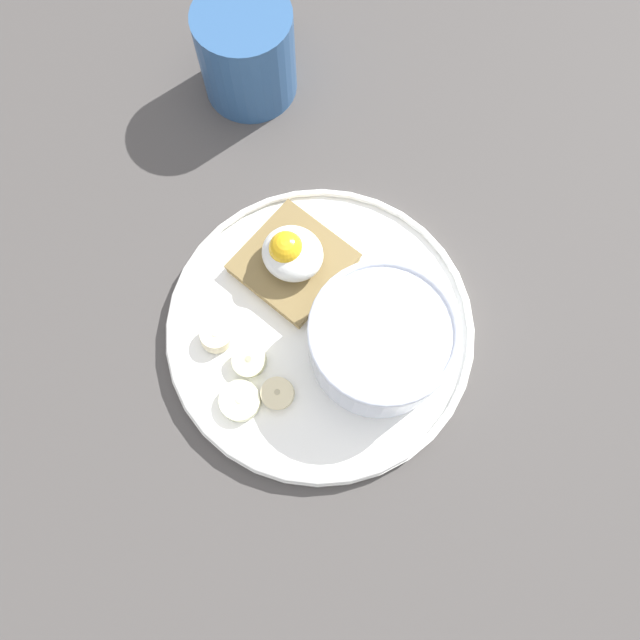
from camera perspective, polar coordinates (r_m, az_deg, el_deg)
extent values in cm
cube|color=#474441|center=(55.18, 0.00, -1.28)|extent=(120.00, 120.00, 2.00)
cylinder|color=white|center=(53.74, 0.00, -0.82)|extent=(26.43, 26.43, 1.00)
torus|color=white|center=(52.98, 0.00, -0.56)|extent=(26.23, 26.23, 0.60)
cylinder|color=white|center=(50.20, 5.57, -1.93)|extent=(11.58, 11.58, 5.66)
torus|color=white|center=(47.50, 5.89, -0.99)|extent=(11.78, 11.78, 0.60)
cylinder|color=#BC6778|center=(50.58, 5.53, -2.05)|extent=(10.18, 10.18, 4.47)
ellipsoid|color=#BC6778|center=(48.64, 5.75, -1.39)|extent=(9.67, 9.67, 1.20)
ellipsoid|color=tan|center=(47.36, 4.02, -4.72)|extent=(1.37, 1.98, 0.80)
ellipsoid|color=#D1B492|center=(48.67, 5.30, 0.22)|extent=(1.86, 1.49, 0.69)
ellipsoid|color=tan|center=(47.89, 4.78, -3.05)|extent=(1.29, 0.87, 0.53)
ellipsoid|color=#986A40|center=(48.44, 4.58, -0.59)|extent=(1.35, 1.63, 0.60)
ellipsoid|color=tan|center=(48.12, 7.35, -2.65)|extent=(1.08, 1.64, 0.69)
ellipsoid|color=tan|center=(48.31, 7.29, -1.97)|extent=(1.44, 1.71, 0.63)
cube|color=olive|center=(54.23, -2.45, 5.41)|extent=(9.21, 9.21, 0.30)
cube|color=tan|center=(54.69, -2.43, 5.20)|extent=(9.03, 9.03, 1.22)
ellipsoid|color=white|center=(52.79, -2.52, 6.09)|extent=(5.33, 4.99, 2.93)
sphere|color=yellow|center=(52.04, -3.11, 6.54)|extent=(2.95, 2.95, 2.95)
cylinder|color=#EFEFC3|center=(51.68, -7.33, -7.36)|extent=(4.77, 4.76, 0.99)
cylinder|color=#BABA98|center=(51.25, -7.39, -7.27)|extent=(0.86, 0.86, 0.14)
cylinder|color=beige|center=(52.06, -6.50, -3.71)|extent=(3.21, 3.36, 1.71)
cylinder|color=#B6B48D|center=(51.51, -6.57, -3.55)|extent=(0.57, 0.59, 0.22)
cylinder|color=#F6E6BA|center=(53.03, -9.49, -1.51)|extent=(3.04, 3.17, 1.57)
cylinder|color=#BFB491|center=(52.47, -9.59, -1.33)|extent=(0.55, 0.56, 0.19)
cylinder|color=beige|center=(51.26, -3.89, -6.71)|extent=(3.19, 3.31, 1.59)
cylinder|color=tan|center=(50.69, -3.94, -6.58)|extent=(0.57, 0.58, 0.20)
cylinder|color=#2F578B|center=(63.18, -6.72, 23.08)|extent=(9.04, 9.04, 9.09)
cylinder|color=#3B2115|center=(60.64, -7.13, 25.21)|extent=(7.68, 7.68, 0.40)
torus|color=#2F578B|center=(66.24, -4.89, 26.82)|extent=(2.35, 5.08, 5.00)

